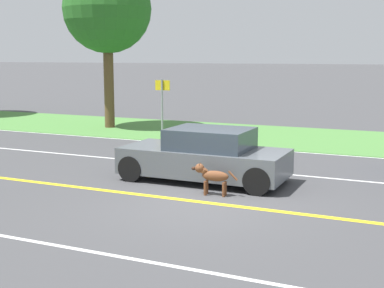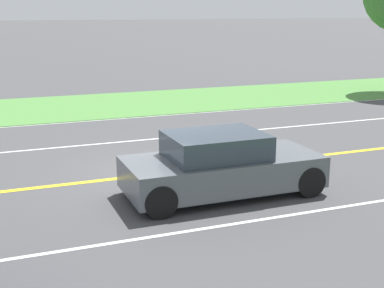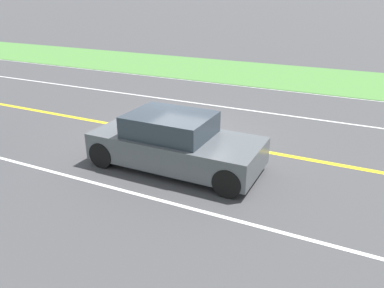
{
  "view_description": "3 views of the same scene",
  "coord_description": "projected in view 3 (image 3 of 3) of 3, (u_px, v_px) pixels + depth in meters",
  "views": [
    {
      "loc": [
        -10.42,
        -4.43,
        3.17
      ],
      "look_at": [
        2.03,
        1.17,
        0.91
      ],
      "focal_mm": 50.0,
      "sensor_mm": 36.0,
      "label": 1
    },
    {
      "loc": [
        11.87,
        -3.83,
        3.89
      ],
      "look_at": [
        1.03,
        0.41,
        0.95
      ],
      "focal_mm": 50.0,
      "sensor_mm": 36.0,
      "label": 2
    },
    {
      "loc": [
        9.39,
        4.86,
        4.14
      ],
      "look_at": [
        2.11,
        1.31,
        0.8
      ],
      "focal_mm": 35.0,
      "sensor_mm": 36.0,
      "label": 3
    }
  ],
  "objects": [
    {
      "name": "lane_dash_oncoming",
      "position": [
        226.0,
        107.0,
        14.25
      ],
      "size": [
        0.1,
        160.0,
        0.01
      ],
      "primitive_type": "cube",
      "color": "white",
      "rests_on": "ground"
    },
    {
      "name": "dog",
      "position": [
        175.0,
        130.0,
        10.6
      ],
      "size": [
        0.29,
        1.1,
        0.74
      ],
      "rotation": [
        0.0,
        0.0,
        0.1
      ],
      "color": "brown",
      "rests_on": "ground"
    },
    {
      "name": "ego_car",
      "position": [
        175.0,
        143.0,
        9.23
      ],
      "size": [
        1.85,
        4.2,
        1.37
      ],
      "color": "#51565B",
      "rests_on": "ground"
    },
    {
      "name": "ground_plane",
      "position": [
        184.0,
        137.0,
        11.35
      ],
      "size": [
        400.0,
        400.0,
        0.0
      ],
      "primitive_type": "plane",
      "color": "#424244"
    },
    {
      "name": "lane_edge_line_left",
      "position": [
        253.0,
        87.0,
        17.16
      ],
      "size": [
        0.14,
        160.0,
        0.01
      ],
      "primitive_type": "cube",
      "color": "white",
      "rests_on": "ground"
    },
    {
      "name": "grass_verge_left",
      "position": [
        271.0,
        75.0,
        19.65
      ],
      "size": [
        6.0,
        160.0,
        0.03
      ],
      "primitive_type": "cube",
      "color": "#4C843D",
      "rests_on": "ground"
    },
    {
      "name": "centre_divider_line",
      "position": [
        184.0,
        137.0,
        11.35
      ],
      "size": [
        0.18,
        160.0,
        0.01
      ],
      "primitive_type": "cube",
      "color": "yellow",
      "rests_on": "ground"
    },
    {
      "name": "lane_dash_same_dir",
      "position": [
        113.0,
        188.0,
        8.44
      ],
      "size": [
        0.1,
        160.0,
        0.01
      ],
      "primitive_type": "cube",
      "color": "white",
      "rests_on": "ground"
    }
  ]
}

